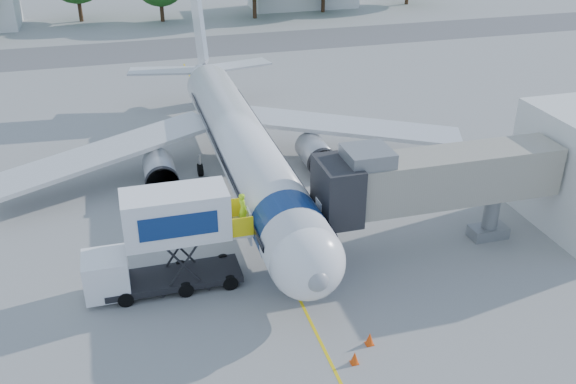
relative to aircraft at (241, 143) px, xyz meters
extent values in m
plane|color=#969794|center=(0.00, -4.12, -2.95)|extent=(160.00, 160.00, 0.00)
cube|color=yellow|center=(0.00, -4.12, -2.94)|extent=(0.15, 70.00, 0.01)
cube|color=#59595B|center=(0.00, 37.88, -2.94)|extent=(120.00, 10.00, 0.01)
cylinder|color=white|center=(0.00, -1.12, 0.05)|extent=(3.70, 28.00, 3.70)
sphere|color=white|center=(0.00, -15.12, 0.05)|extent=(3.70, 3.70, 3.70)
sphere|color=gray|center=(0.00, -16.67, 0.05)|extent=(1.10, 1.10, 1.10)
cone|color=white|center=(0.00, 15.88, 0.05)|extent=(3.70, 6.00, 3.70)
cube|color=white|center=(0.00, 16.88, 4.25)|extent=(0.35, 7.26, 8.29)
cube|color=silver|center=(9.00, 2.38, -0.65)|extent=(16.17, 9.32, 1.42)
cube|color=silver|center=(-9.00, 2.38, -0.65)|extent=(16.17, 9.32, 1.42)
cylinder|color=#999BA0|center=(5.50, 0.38, -1.65)|extent=(2.10, 3.60, 2.10)
cylinder|color=#999BA0|center=(-5.50, 0.38, -1.65)|extent=(2.10, 3.60, 2.10)
cube|color=black|center=(0.00, -15.42, 0.50)|extent=(2.60, 1.39, 0.81)
cylinder|color=navy|center=(0.00, -12.12, 0.05)|extent=(3.73, 2.00, 3.73)
cylinder|color=silver|center=(0.00, -13.62, -2.20)|extent=(0.16, 0.16, 1.50)
cylinder|color=black|center=(0.00, -13.62, -2.63)|extent=(0.25, 0.64, 0.64)
cylinder|color=black|center=(2.60, 1.88, -2.50)|extent=(0.35, 0.90, 0.90)
cylinder|color=black|center=(-2.60, 1.88, -2.50)|extent=(0.35, 0.90, 0.90)
cube|color=gray|center=(9.00, -11.12, 1.45)|extent=(13.60, 2.60, 2.80)
cube|color=black|center=(2.90, -11.12, 1.45)|extent=(2.00, 3.20, 3.20)
cube|color=slate|center=(4.50, -11.12, 3.25)|extent=(2.40, 2.40, 0.80)
cylinder|color=slate|center=(12.50, -11.12, -1.45)|extent=(0.90, 0.90, 3.00)
cube|color=slate|center=(12.50, -11.12, -2.60)|extent=(2.20, 1.20, 0.70)
cylinder|color=black|center=(11.60, -11.12, -2.60)|extent=(0.30, 0.70, 0.70)
cylinder|color=black|center=(13.40, -11.12, -2.60)|extent=(0.30, 0.70, 0.70)
cube|color=black|center=(-6.00, -11.12, -2.40)|extent=(7.00, 2.30, 0.35)
cube|color=white|center=(-9.30, -11.12, -1.60)|extent=(2.20, 2.20, 2.10)
cube|color=black|center=(-9.30, -11.12, -1.15)|extent=(1.90, 2.10, 0.70)
cube|color=white|center=(-5.60, -11.12, 1.30)|extent=(5.20, 2.40, 2.50)
cube|color=navy|center=(-5.60, -12.34, 1.30)|extent=(3.80, 0.04, 1.20)
cube|color=silver|center=(-2.45, -11.12, 0.10)|extent=(1.10, 2.20, 0.10)
cube|color=yellow|center=(-2.45, -12.17, 0.65)|extent=(1.10, 0.06, 1.10)
cube|color=yellow|center=(-2.45, -10.07, 0.65)|extent=(1.10, 0.06, 1.10)
cylinder|color=black|center=(-3.20, -12.17, -2.55)|extent=(0.80, 0.25, 0.80)
cylinder|color=black|center=(-3.20, -10.07, -2.55)|extent=(0.80, 0.25, 0.80)
cylinder|color=black|center=(-8.50, -12.17, -2.55)|extent=(0.80, 0.25, 0.80)
cylinder|color=black|center=(-8.50, -10.07, -2.55)|extent=(0.80, 0.25, 0.80)
imported|color=#9FDA16|center=(-2.20, -11.12, 1.07)|extent=(0.60, 0.76, 1.84)
cube|color=navy|center=(2.73, -21.95, -1.83)|extent=(2.23, 2.00, 0.34)
cylinder|color=black|center=(4.20, -21.54, -2.61)|extent=(0.72, 0.37, 0.68)
cone|color=#EA460C|center=(1.00, -19.12, -2.64)|extent=(0.39, 0.39, 0.61)
cube|color=#EA460C|center=(1.00, -19.12, -2.93)|extent=(0.35, 0.35, 0.04)
cone|color=#EA460C|center=(2.12, -18.13, -2.62)|extent=(0.41, 0.41, 0.65)
cube|color=#EA460C|center=(2.12, -18.13, -2.93)|extent=(0.37, 0.37, 0.04)
cylinder|color=#382314|center=(-11.01, 56.45, -0.92)|extent=(0.56, 0.56, 4.05)
cylinder|color=#382314|center=(-0.01, 53.27, -1.24)|extent=(0.56, 0.56, 3.41)
cylinder|color=#382314|center=(12.96, 51.89, -0.79)|extent=(0.56, 0.56, 4.31)
cylinder|color=#382314|center=(23.77, 53.35, -1.19)|extent=(0.56, 0.56, 3.51)
camera|label=1|loc=(-7.75, -39.36, 16.77)|focal=40.00mm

